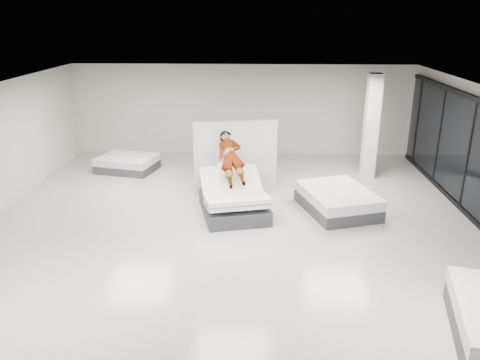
{
  "coord_description": "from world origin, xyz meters",
  "views": [
    {
      "loc": [
        0.59,
        -9.52,
        4.8
      ],
      "look_at": [
        0.16,
        1.21,
        1.0
      ],
      "focal_mm": 35.0,
      "sensor_mm": 36.0,
      "label": 1
    }
  ],
  "objects_px": {
    "flat_bed_left_far": "(127,163)",
    "column": "(371,127)",
    "remote": "(242,176)",
    "divider_panel": "(236,158)",
    "flat_bed_right_far": "(337,200)",
    "person": "(231,164)",
    "hero_bed": "(234,200)"
  },
  "relations": [
    {
      "from": "remote",
      "to": "divider_panel",
      "type": "distance_m",
      "value": 1.42
    },
    {
      "from": "flat_bed_left_far",
      "to": "person",
      "type": "bearing_deg",
      "value": -40.68
    },
    {
      "from": "flat_bed_right_far",
      "to": "column",
      "type": "xyz_separation_m",
      "value": [
        1.35,
        2.75,
        1.31
      ]
    },
    {
      "from": "flat_bed_left_far",
      "to": "column",
      "type": "bearing_deg",
      "value": -2.46
    },
    {
      "from": "flat_bed_left_far",
      "to": "hero_bed",
      "type": "bearing_deg",
      "value": -42.75
    },
    {
      "from": "remote",
      "to": "column",
      "type": "relative_size",
      "value": 0.04
    },
    {
      "from": "flat_bed_left_far",
      "to": "flat_bed_right_far",
      "type": "bearing_deg",
      "value": -26.02
    },
    {
      "from": "person",
      "to": "flat_bed_left_far",
      "type": "height_order",
      "value": "person"
    },
    {
      "from": "column",
      "to": "divider_panel",
      "type": "bearing_deg",
      "value": -158.07
    },
    {
      "from": "remote",
      "to": "person",
      "type": "bearing_deg",
      "value": 122.15
    },
    {
      "from": "flat_bed_left_far",
      "to": "column",
      "type": "height_order",
      "value": "column"
    },
    {
      "from": "column",
      "to": "hero_bed",
      "type": "bearing_deg",
      "value": -142.91
    },
    {
      "from": "remote",
      "to": "divider_panel",
      "type": "bearing_deg",
      "value": 85.83
    },
    {
      "from": "divider_panel",
      "to": "flat_bed_left_far",
      "type": "height_order",
      "value": "divider_panel"
    },
    {
      "from": "column",
      "to": "flat_bed_right_far",
      "type": "bearing_deg",
      "value": -116.17
    },
    {
      "from": "person",
      "to": "flat_bed_left_far",
      "type": "relative_size",
      "value": 0.85
    },
    {
      "from": "divider_panel",
      "to": "flat_bed_right_far",
      "type": "height_order",
      "value": "divider_panel"
    },
    {
      "from": "remote",
      "to": "divider_panel",
      "type": "relative_size",
      "value": 0.06
    },
    {
      "from": "divider_panel",
      "to": "remote",
      "type": "bearing_deg",
      "value": -90.97
    },
    {
      "from": "person",
      "to": "flat_bed_right_far",
      "type": "xyz_separation_m",
      "value": [
        2.74,
        -0.01,
        -0.94
      ]
    },
    {
      "from": "flat_bed_right_far",
      "to": "column",
      "type": "distance_m",
      "value": 3.34
    },
    {
      "from": "person",
      "to": "flat_bed_right_far",
      "type": "relative_size",
      "value": 0.7
    },
    {
      "from": "hero_bed",
      "to": "flat_bed_right_far",
      "type": "xyz_separation_m",
      "value": [
        2.67,
        0.29,
        -0.09
      ]
    },
    {
      "from": "person",
      "to": "divider_panel",
      "type": "height_order",
      "value": "divider_panel"
    },
    {
      "from": "hero_bed",
      "to": "column",
      "type": "relative_size",
      "value": 0.73
    },
    {
      "from": "divider_panel",
      "to": "flat_bed_right_far",
      "type": "distance_m",
      "value": 3.01
    },
    {
      "from": "divider_panel",
      "to": "person",
      "type": "bearing_deg",
      "value": -103.65
    },
    {
      "from": "flat_bed_right_far",
      "to": "column",
      "type": "relative_size",
      "value": 0.77
    },
    {
      "from": "hero_bed",
      "to": "flat_bed_left_far",
      "type": "height_order",
      "value": "hero_bed"
    },
    {
      "from": "remote",
      "to": "column",
      "type": "distance_m",
      "value": 4.89
    },
    {
      "from": "hero_bed",
      "to": "flat_bed_right_far",
      "type": "bearing_deg",
      "value": 6.13
    },
    {
      "from": "remote",
      "to": "divider_panel",
      "type": "height_order",
      "value": "divider_panel"
    }
  ]
}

